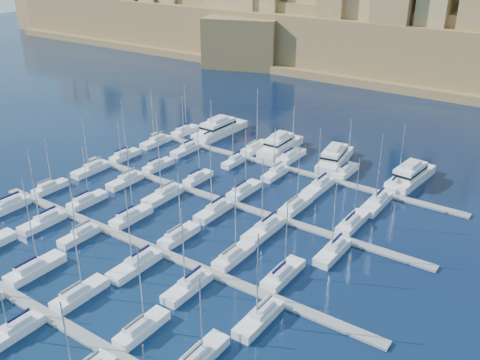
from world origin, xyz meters
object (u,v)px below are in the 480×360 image
Objects in this scene: sailboat_4 at (142,328)px; motor_yacht_a at (219,128)px; motor_yacht_b at (280,145)px; motor_yacht_c at (335,157)px; motor_yacht_d at (410,175)px; sailboat_2 at (35,269)px.

motor_yacht_a is at bearing 119.08° from sailboat_4.
motor_yacht_a and motor_yacht_b have the same top height.
motor_yacht_c is at bearing 0.58° from motor_yacht_b.
sailboat_4 reaches higher than motor_yacht_a.
sailboat_4 is 70.05m from motor_yacht_c.
motor_yacht_d is (14.15, 70.04, 0.98)m from sailboat_4.
sailboat_4 reaches higher than motor_yacht_c.
sailboat_4 reaches higher than motor_yacht_d.
sailboat_2 is at bearing -94.30° from motor_yacht_b.
motor_yacht_a is 1.17× the size of motor_yacht_b.
sailboat_4 is at bearing -74.50° from motor_yacht_b.
motor_yacht_b is 0.95× the size of motor_yacht_c.
sailboat_4 is 0.85× the size of motor_yacht_c.
motor_yacht_c is at bearing 73.66° from sailboat_2.
motor_yacht_c is 18.36m from motor_yacht_d.
sailboat_2 is at bearing 178.57° from sailboat_4.
motor_yacht_b is 15.13m from motor_yacht_c.
sailboat_2 is 1.07× the size of motor_yacht_b.
motor_yacht_a is at bearing 102.00° from sailboat_2.
sailboat_2 is 79.48m from motor_yacht_d.
motor_yacht_d is (53.64, -0.97, 0.00)m from motor_yacht_a.
motor_yacht_a is at bearing 178.22° from motor_yacht_c.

